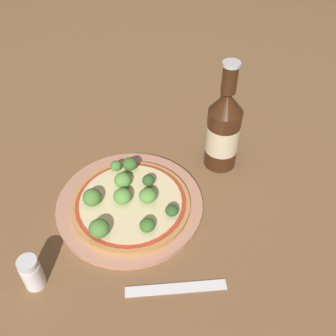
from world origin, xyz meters
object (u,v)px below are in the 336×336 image
object	(u,v)px
beer_bottle	(223,130)
pizza	(129,204)
fork	(176,288)
pepper_shaker	(32,273)

from	to	relation	value
beer_bottle	pizza	bearing A→B (deg)	-77.19
pizza	fork	distance (m)	0.18
pepper_shaker	fork	distance (m)	0.23
pizza	fork	bearing A→B (deg)	4.80
pizza	beer_bottle	distance (m)	0.24
pepper_shaker	fork	xyz separation A→B (m)	(0.10, 0.20, -0.03)
pizza	beer_bottle	size ratio (longest dim) A/B	0.94
pizza	pepper_shaker	bearing A→B (deg)	-66.10
pizza	beer_bottle	world-z (taller)	beer_bottle
pizza	pepper_shaker	xyz separation A→B (m)	(0.08, -0.19, 0.01)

